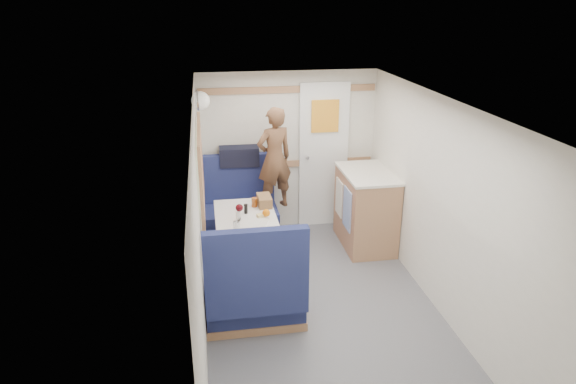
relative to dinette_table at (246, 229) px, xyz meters
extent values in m
plane|color=#515156|center=(0.65, -1.00, -0.57)|extent=(4.50, 4.50, 0.00)
plane|color=silver|center=(0.65, -1.00, 1.43)|extent=(4.50, 4.50, 0.00)
cube|color=silver|center=(0.65, 1.25, 0.43)|extent=(2.20, 0.02, 2.00)
cube|color=silver|center=(-0.45, -1.00, 0.43)|extent=(0.02, 4.50, 2.00)
cube|color=silver|center=(1.75, -1.00, 0.43)|extent=(0.02, 4.50, 2.00)
cube|color=#9E6547|center=(0.65, 1.23, 0.28)|extent=(2.15, 0.02, 0.08)
cube|color=#9E6547|center=(0.65, 1.23, 1.21)|extent=(2.15, 0.02, 0.08)
cube|color=#AFB499|center=(-0.43, 0.00, 0.68)|extent=(0.04, 1.30, 0.72)
cube|color=white|center=(1.10, 1.22, 0.36)|extent=(0.62, 0.04, 1.86)
cube|color=orange|center=(1.10, 1.19, 0.88)|extent=(0.34, 0.03, 0.40)
cylinder|color=silver|center=(0.88, 1.17, 0.38)|extent=(0.04, 0.10, 0.04)
cube|color=white|center=(0.00, 0.00, 0.13)|extent=(0.62, 0.92, 0.04)
cylinder|color=silver|center=(0.00, 0.00, -0.22)|extent=(0.08, 0.08, 0.66)
cylinder|color=silver|center=(0.00, 0.00, -0.55)|extent=(0.36, 0.36, 0.03)
cube|color=#161947|center=(0.00, 0.80, -0.34)|extent=(0.88, 0.50, 0.45)
cube|color=#161947|center=(0.00, 1.08, 0.08)|extent=(0.88, 0.10, 0.80)
cube|color=#9E6547|center=(0.00, 0.80, -0.53)|extent=(0.90, 0.52, 0.08)
cube|color=#161947|center=(0.00, -0.80, -0.34)|extent=(0.88, 0.50, 0.45)
cube|color=#161947|center=(0.00, -1.08, 0.08)|extent=(0.88, 0.10, 0.80)
cube|color=#9E6547|center=(0.00, -0.80, -0.53)|extent=(0.90, 0.52, 0.08)
cube|color=#9E6547|center=(0.00, 1.12, 0.31)|extent=(0.90, 0.14, 0.04)
sphere|color=white|center=(-0.39, 0.85, 1.18)|extent=(0.20, 0.20, 0.20)
cube|color=#9E6547|center=(1.47, 0.55, -0.12)|extent=(0.54, 0.90, 0.90)
cube|color=silver|center=(1.47, 0.55, 0.34)|extent=(0.56, 0.92, 0.03)
cube|color=#5972B2|center=(1.19, 0.37, -0.02)|extent=(0.01, 0.30, 0.48)
cube|color=silver|center=(1.19, 0.73, -0.02)|extent=(0.01, 0.28, 0.44)
imported|color=brown|center=(0.42, 0.82, 0.49)|extent=(0.51, 0.42, 1.21)
cube|color=black|center=(0.03, 1.12, 0.45)|extent=(0.48, 0.24, 0.23)
cube|color=silver|center=(0.04, -0.29, 0.16)|extent=(0.36, 0.42, 0.02)
sphere|color=orange|center=(0.20, -0.12, 0.21)|extent=(0.08, 0.08, 0.08)
cube|color=#D9D37D|center=(0.15, -0.11, 0.19)|extent=(0.10, 0.08, 0.03)
cylinder|color=white|center=(-0.07, -0.11, 0.16)|extent=(0.06, 0.06, 0.01)
cylinder|color=white|center=(-0.07, -0.11, 0.21)|extent=(0.01, 0.01, 0.10)
sphere|color=#48070E|center=(-0.07, -0.11, 0.28)|extent=(0.08, 0.08, 0.08)
cylinder|color=white|center=(-0.12, -0.38, 0.20)|extent=(0.06, 0.06, 0.10)
cylinder|color=#904415|center=(0.12, 0.21, 0.20)|extent=(0.06, 0.06, 0.10)
cylinder|color=black|center=(0.01, 0.04, 0.20)|extent=(0.04, 0.04, 0.10)
cylinder|color=silver|center=(-0.08, -0.10, 0.20)|extent=(0.04, 0.04, 0.09)
cube|color=brown|center=(0.22, 0.23, 0.21)|extent=(0.15, 0.26, 0.11)
camera|label=1|loc=(-0.35, -4.84, 2.25)|focal=32.00mm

